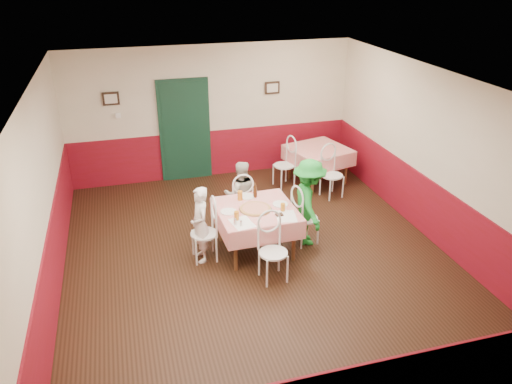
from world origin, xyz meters
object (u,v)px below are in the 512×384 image
object	(u,v)px
glass_c	(240,196)
wallet	(279,215)
diner_right	(309,202)
glass_b	(283,207)
pizza	(255,209)
second_table	(318,165)
glass_a	(237,216)
chair_second_b	(332,176)
beer_bottle	(255,191)
chair_left	(204,234)
diner_far	(241,194)
chair_right	(305,218)
diner_left	(200,225)
chair_far	(242,203)
chair_second_a	(284,166)
main_table	(256,230)
chair_near	(273,253)

from	to	relation	value
glass_c	wallet	bearing A→B (deg)	-57.02
diner_right	glass_b	bearing A→B (deg)	118.61
pizza	second_table	bearing A→B (deg)	49.05
glass_a	glass_c	distance (m)	0.69
chair_second_b	beer_bottle	bearing A→B (deg)	-163.29
wallet	glass_c	bearing A→B (deg)	121.37
chair_left	diner_right	xyz separation A→B (m)	(1.75, 0.05, 0.29)
glass_c	beer_bottle	world-z (taller)	beer_bottle
chair_left	glass_a	world-z (taller)	chair_left
pizza	wallet	bearing A→B (deg)	-43.98
diner_far	wallet	bearing A→B (deg)	111.51
second_table	glass_c	size ratio (longest dim) A/B	7.33
chair_right	diner_left	xyz separation A→B (m)	(-1.75, -0.05, 0.17)
chair_far	chair_second_a	distance (m)	1.92
glass_b	glass_a	bearing A→B (deg)	-173.46
chair_second_b	wallet	size ratio (longest dim) A/B	8.18
chair_left	beer_bottle	size ratio (longest dim) A/B	3.88
chair_second_b	diner_far	bearing A→B (deg)	-176.45
chair_left	glass_b	xyz separation A→B (m)	(1.23, -0.16, 0.37)
chair_far	chair_second_b	distance (m)	2.14
chair_left	pizza	world-z (taller)	chair_left
main_table	chair_near	distance (m)	0.85
chair_second_a	chair_second_b	size ratio (longest dim) A/B	1.00
second_table	glass_c	world-z (taller)	glass_c
diner_far	diner_right	size ratio (longest dim) A/B	0.82
glass_a	diner_left	distance (m)	0.61
glass_b	wallet	bearing A→B (deg)	-127.80
pizza	diner_far	distance (m)	0.94
chair_left	glass_b	world-z (taller)	chair_left
chair_right	chair_second_a	world-z (taller)	same
chair_second_a	beer_bottle	size ratio (longest dim) A/B	3.88
main_table	beer_bottle	distance (m)	0.66
second_table	glass_b	xyz separation A→B (m)	(-1.61, -2.48, 0.45)
diner_right	glass_a	bearing A→B (deg)	109.44
chair_near	chair_second_b	world-z (taller)	same
pizza	diner_left	world-z (taller)	diner_left
chair_second_a	glass_c	bearing A→B (deg)	-50.51
glass_b	diner_left	size ratio (longest dim) A/B	0.10
main_table	chair_second_b	size ratio (longest dim) A/B	1.36
diner_left	glass_c	bearing A→B (deg)	114.25
chair_right	diner_far	size ratio (longest dim) A/B	0.74
chair_far	chair_near	bearing A→B (deg)	95.89
chair_second_a	glass_a	distance (m)	3.07
chair_right	glass_a	distance (m)	1.32
glass_a	wallet	xyz separation A→B (m)	(0.67, -0.04, -0.06)
pizza	diner_right	bearing A→B (deg)	3.14
beer_bottle	wallet	world-z (taller)	beer_bottle
wallet	chair_far	bearing A→B (deg)	103.15
diner_right	wallet	bearing A→B (deg)	125.12
glass_a	glass_b	size ratio (longest dim) A/B	1.08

